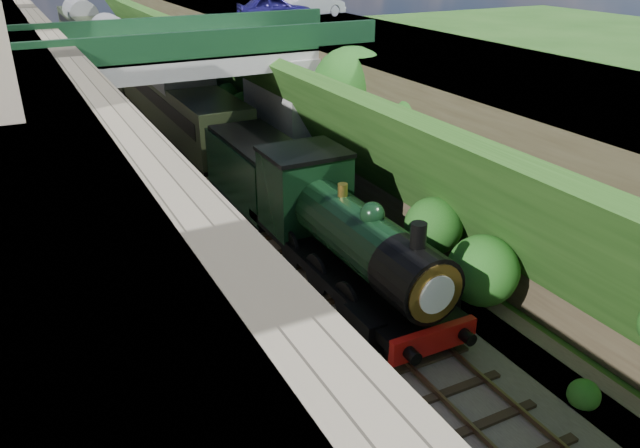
# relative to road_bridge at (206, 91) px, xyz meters

# --- Properties ---
(trackbed) EXTENTS (10.00, 90.00, 0.20)m
(trackbed) POSITION_rel_road_bridge_xyz_m (-0.94, -4.00, -3.98)
(trackbed) COLOR #473F38
(trackbed) RESTS_ON ground
(retaining_wall) EXTENTS (1.00, 90.00, 7.00)m
(retaining_wall) POSITION_rel_road_bridge_xyz_m (-6.44, -4.00, -0.58)
(retaining_wall) COLOR #756B56
(retaining_wall) RESTS_ON ground
(street_plateau_right) EXTENTS (8.00, 90.00, 6.25)m
(street_plateau_right) POSITION_rel_road_bridge_xyz_m (8.56, -4.00, -0.95)
(street_plateau_right) COLOR #262628
(street_plateau_right) RESTS_ON ground
(embankment_slope) EXTENTS (4.57, 90.00, 6.36)m
(embankment_slope) POSITION_rel_road_bridge_xyz_m (4.05, -4.12, -1.32)
(embankment_slope) COLOR #1E4714
(embankment_slope) RESTS_ON ground
(track_left) EXTENTS (2.50, 90.00, 0.20)m
(track_left) POSITION_rel_road_bridge_xyz_m (-2.94, -4.00, -3.83)
(track_left) COLOR black
(track_left) RESTS_ON trackbed
(track_right) EXTENTS (2.50, 90.00, 0.20)m
(track_right) POSITION_rel_road_bridge_xyz_m (0.26, -4.00, -3.83)
(track_right) COLOR black
(track_right) RESTS_ON trackbed
(road_bridge) EXTENTS (16.00, 6.40, 7.25)m
(road_bridge) POSITION_rel_road_bridge_xyz_m (0.00, 0.00, 0.00)
(road_bridge) COLOR gray
(road_bridge) RESTS_ON ground
(tree) EXTENTS (3.60, 3.80, 6.60)m
(tree) POSITION_rel_road_bridge_xyz_m (4.97, -5.40, 0.57)
(tree) COLOR black
(tree) RESTS_ON ground
(car_blue) EXTENTS (4.64, 2.44, 1.50)m
(car_blue) POSITION_rel_road_bridge_xyz_m (6.39, 6.32, 2.93)
(car_blue) COLOR navy
(car_blue) RESTS_ON street_plateau_right
(car_silver) EXTENTS (4.66, 2.51, 1.46)m
(car_silver) POSITION_rel_road_bridge_xyz_m (9.45, 7.54, 2.90)
(car_silver) COLOR #A9A9AE
(car_silver) RESTS_ON street_plateau_right
(locomotive) EXTENTS (3.10, 10.22, 3.83)m
(locomotive) POSITION_rel_road_bridge_xyz_m (0.26, -13.24, -2.18)
(locomotive) COLOR black
(locomotive) RESTS_ON trackbed
(tender) EXTENTS (2.70, 6.00, 3.05)m
(tender) POSITION_rel_road_bridge_xyz_m (0.26, -5.88, -2.46)
(tender) COLOR black
(tender) RESTS_ON trackbed
(coach_front) EXTENTS (2.90, 18.00, 3.70)m
(coach_front) POSITION_rel_road_bridge_xyz_m (0.26, 6.72, -2.03)
(coach_front) COLOR black
(coach_front) RESTS_ON trackbed
(coach_middle) EXTENTS (2.90, 18.00, 3.70)m
(coach_middle) POSITION_rel_road_bridge_xyz_m (0.26, 25.52, -2.03)
(coach_middle) COLOR black
(coach_middle) RESTS_ON trackbed
(coach_rear) EXTENTS (2.90, 18.00, 3.70)m
(coach_rear) POSITION_rel_road_bridge_xyz_m (0.26, 44.32, -2.03)
(coach_rear) COLOR black
(coach_rear) RESTS_ON trackbed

